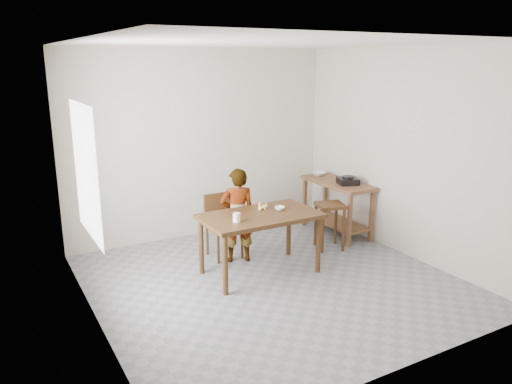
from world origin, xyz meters
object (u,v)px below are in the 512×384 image
child (238,215)px  dining_chair (224,227)px  dining_table (260,244)px  stool (329,226)px  prep_counter (336,207)px

child → dining_chair: bearing=-49.4°
dining_table → dining_chair: bearing=102.3°
stool → dining_chair: bearing=162.7°
prep_counter → dining_table: bearing=-157.9°
dining_chair → stool: (1.39, -0.43, -0.10)m
dining_table → prep_counter: (1.72, 0.70, 0.03)m
dining_table → stool: (1.24, 0.25, -0.06)m
prep_counter → dining_chair: bearing=-179.4°
prep_counter → child: child is taller
dining_table → child: size_ratio=1.14×
child → stool: (1.30, -0.22, -0.29)m
dining_table → child: child is taller
prep_counter → child: (-1.78, -0.23, 0.21)m
child → dining_chair: child is taller
dining_table → stool: dining_table is taller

